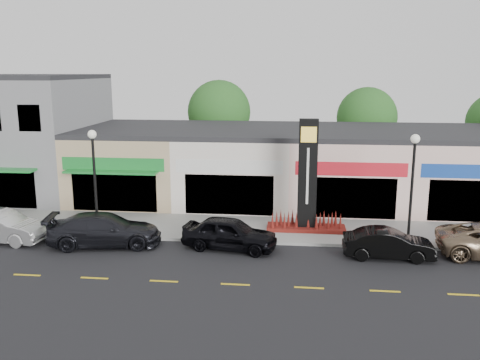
{
  "coord_description": "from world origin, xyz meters",
  "views": [
    {
      "loc": [
        2.3,
        -22.28,
        8.61
      ],
      "look_at": [
        -0.57,
        4.0,
        2.87
      ],
      "focal_mm": 38.0,
      "sensor_mm": 36.0,
      "label": 1
    }
  ],
  "objects_px": {
    "car_dark_sedan": "(105,230)",
    "pylon_sign": "(307,192)",
    "lamp_west_near": "(94,171)",
    "car_white_van": "(0,227)",
    "car_black_sedan": "(230,233)",
    "car_black_conv": "(388,244)",
    "lamp_east_near": "(412,178)"
  },
  "relations": [
    {
      "from": "car_dark_sedan",
      "to": "pylon_sign",
      "type": "bearing_deg",
      "value": -81.84
    },
    {
      "from": "lamp_west_near",
      "to": "car_dark_sedan",
      "type": "bearing_deg",
      "value": -57.12
    },
    {
      "from": "car_white_van",
      "to": "car_black_sedan",
      "type": "xyz_separation_m",
      "value": [
        11.79,
        0.2,
        -0.0
      ]
    },
    {
      "from": "lamp_west_near",
      "to": "car_white_van",
      "type": "relative_size",
      "value": 1.13
    },
    {
      "from": "car_dark_sedan",
      "to": "car_black_sedan",
      "type": "bearing_deg",
      "value": -97.67
    },
    {
      "from": "car_black_conv",
      "to": "lamp_east_near",
      "type": "bearing_deg",
      "value": -34.65
    },
    {
      "from": "lamp_east_near",
      "to": "car_black_conv",
      "type": "distance_m",
      "value": 3.51
    },
    {
      "from": "car_black_conv",
      "to": "car_dark_sedan",
      "type": "bearing_deg",
      "value": 90.71
    },
    {
      "from": "pylon_sign",
      "to": "car_dark_sedan",
      "type": "bearing_deg",
      "value": -162.55
    },
    {
      "from": "lamp_east_near",
      "to": "car_white_van",
      "type": "bearing_deg",
      "value": -175.86
    },
    {
      "from": "lamp_west_near",
      "to": "pylon_sign",
      "type": "xyz_separation_m",
      "value": [
        11.0,
        1.7,
        -1.2
      ]
    },
    {
      "from": "lamp_west_near",
      "to": "pylon_sign",
      "type": "height_order",
      "value": "pylon_sign"
    },
    {
      "from": "pylon_sign",
      "to": "car_white_van",
      "type": "height_order",
      "value": "pylon_sign"
    },
    {
      "from": "lamp_east_near",
      "to": "car_white_van",
      "type": "height_order",
      "value": "lamp_east_near"
    },
    {
      "from": "lamp_west_near",
      "to": "car_black_conv",
      "type": "height_order",
      "value": "lamp_west_near"
    },
    {
      "from": "car_black_sedan",
      "to": "car_white_van",
      "type": "bearing_deg",
      "value": 100.83
    },
    {
      "from": "pylon_sign",
      "to": "car_dark_sedan",
      "type": "relative_size",
      "value": 1.07
    },
    {
      "from": "lamp_west_near",
      "to": "pylon_sign",
      "type": "distance_m",
      "value": 11.19
    },
    {
      "from": "car_dark_sedan",
      "to": "car_black_sedan",
      "type": "height_order",
      "value": "car_dark_sedan"
    },
    {
      "from": "pylon_sign",
      "to": "lamp_west_near",
      "type": "bearing_deg",
      "value": -171.23
    },
    {
      "from": "pylon_sign",
      "to": "car_white_van",
      "type": "bearing_deg",
      "value": -168.43
    },
    {
      "from": "lamp_west_near",
      "to": "car_dark_sedan",
      "type": "relative_size",
      "value": 0.98
    },
    {
      "from": "lamp_east_near",
      "to": "car_black_sedan",
      "type": "xyz_separation_m",
      "value": [
        -8.77,
        -1.28,
        -2.68
      ]
    },
    {
      "from": "lamp_east_near",
      "to": "car_dark_sedan",
      "type": "height_order",
      "value": "lamp_east_near"
    },
    {
      "from": "car_black_conv",
      "to": "pylon_sign",
      "type": "bearing_deg",
      "value": 49.32
    },
    {
      "from": "pylon_sign",
      "to": "car_black_sedan",
      "type": "bearing_deg",
      "value": -141.69
    },
    {
      "from": "pylon_sign",
      "to": "car_white_van",
      "type": "relative_size",
      "value": 1.24
    },
    {
      "from": "lamp_west_near",
      "to": "car_black_conv",
      "type": "distance_m",
      "value": 15.09
    },
    {
      "from": "car_white_van",
      "to": "car_black_sedan",
      "type": "distance_m",
      "value": 11.79
    },
    {
      "from": "lamp_west_near",
      "to": "car_dark_sedan",
      "type": "height_order",
      "value": "lamp_west_near"
    },
    {
      "from": "car_dark_sedan",
      "to": "car_black_conv",
      "type": "distance_m",
      "value": 13.79
    },
    {
      "from": "pylon_sign",
      "to": "car_black_conv",
      "type": "height_order",
      "value": "pylon_sign"
    }
  ]
}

